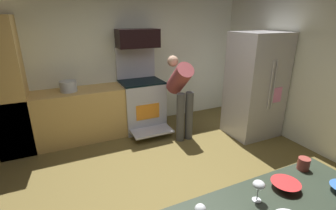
# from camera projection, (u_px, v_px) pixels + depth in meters

# --- Properties ---
(ground_plane) EXTENTS (5.20, 4.80, 0.02)m
(ground_plane) POSITION_uv_depth(u_px,v_px,m) (175.00, 192.00, 3.08)
(ground_plane) COLOR brown
(wall_back) EXTENTS (5.20, 0.12, 2.60)m
(wall_back) POSITION_uv_depth(u_px,v_px,m) (121.00, 60.00, 4.63)
(wall_back) COLOR silver
(wall_back) RESTS_ON ground
(wall_right) EXTENTS (0.12, 4.80, 2.60)m
(wall_right) POSITION_uv_depth(u_px,v_px,m) (328.00, 72.00, 3.64)
(wall_right) COLOR silver
(wall_right) RESTS_ON ground
(lower_cabinet_run) EXTENTS (2.40, 0.60, 0.90)m
(lower_cabinet_run) POSITION_uv_depth(u_px,v_px,m) (78.00, 115.00, 4.25)
(lower_cabinet_run) COLOR tan
(lower_cabinet_run) RESTS_ON ground
(cabinet_column) EXTENTS (0.60, 0.60, 2.10)m
(cabinet_column) POSITION_uv_depth(u_px,v_px,m) (3.00, 89.00, 3.65)
(cabinet_column) COLOR tan
(cabinet_column) RESTS_ON ground
(oven_range) EXTENTS (0.76, 1.02, 1.55)m
(oven_range) POSITION_uv_depth(u_px,v_px,m) (142.00, 103.00, 4.68)
(oven_range) COLOR #B7B9C6
(oven_range) RESTS_ON ground
(microwave) EXTENTS (0.74, 0.38, 0.32)m
(microwave) POSITION_uv_depth(u_px,v_px,m) (138.00, 38.00, 4.35)
(microwave) COLOR black
(microwave) RESTS_ON oven_range
(refrigerator) EXTENTS (0.86, 0.74, 1.84)m
(refrigerator) POSITION_uv_depth(u_px,v_px,m) (255.00, 86.00, 4.33)
(refrigerator) COLOR #B8B5B9
(refrigerator) RESTS_ON ground
(person_cook) EXTENTS (0.31, 0.69, 1.42)m
(person_cook) POSITION_uv_depth(u_px,v_px,m) (181.00, 91.00, 4.24)
(person_cook) COLOR #484848
(person_cook) RESTS_ON ground
(mixing_bowl_large) EXTENTS (0.21, 0.21, 0.05)m
(mixing_bowl_large) POSITION_uv_depth(u_px,v_px,m) (285.00, 185.00, 1.75)
(mixing_bowl_large) COLOR red
(mixing_bowl_large) RESTS_ON counter_island
(wine_glass_far) EXTENTS (0.08, 0.08, 0.16)m
(wine_glass_far) POSITION_uv_depth(u_px,v_px,m) (259.00, 186.00, 1.60)
(wine_glass_far) COLOR silver
(wine_glass_far) RESTS_ON counter_island
(mug_coffee) EXTENTS (0.09, 0.09, 0.10)m
(mug_coffee) POSITION_uv_depth(u_px,v_px,m) (304.00, 164.00, 1.97)
(mug_coffee) COLOR brown
(mug_coffee) RESTS_ON counter_island
(stock_pot) EXTENTS (0.27, 0.27, 0.18)m
(stock_pot) POSITION_uv_depth(u_px,v_px,m) (68.00, 86.00, 4.03)
(stock_pot) COLOR #B3BBC6
(stock_pot) RESTS_ON lower_cabinet_run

